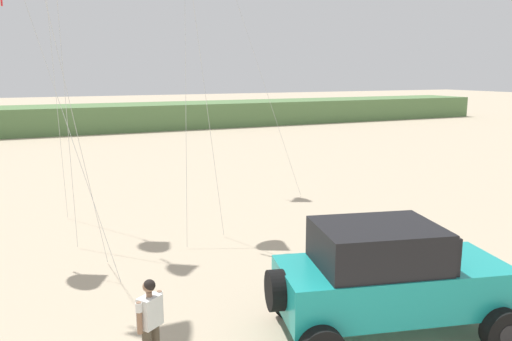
% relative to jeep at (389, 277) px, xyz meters
% --- Properties ---
extents(dune_ridge, '(90.00, 6.07, 2.23)m').
position_rel_jeep_xyz_m(dune_ridge, '(-4.28, 39.15, -0.08)').
color(dune_ridge, '#567A47').
rests_on(dune_ridge, ground_plane).
extents(jeep, '(5.02, 3.33, 2.26)m').
position_rel_jeep_xyz_m(jeep, '(0.00, 0.00, 0.00)').
color(jeep, teal).
rests_on(jeep, ground_plane).
extents(person_watching, '(0.53, 0.45, 1.67)m').
position_rel_jeep_xyz_m(person_watching, '(-4.51, 0.73, -0.26)').
color(person_watching, '#8C664C').
rests_on(person_watching, ground_plane).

